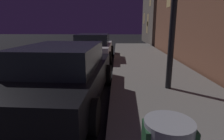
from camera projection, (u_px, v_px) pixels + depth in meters
car_black at (63, 74)px, 4.53m from camera, size 2.27×4.62×1.43m
car_white at (93, 47)px, 10.18m from camera, size 2.14×4.21×1.43m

